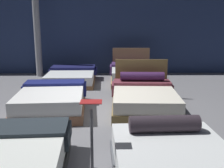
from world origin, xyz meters
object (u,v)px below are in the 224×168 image
(bed_5, at_px, (132,74))
(support_pillar, at_px, (37,30))
(bed_4, at_px, (72,76))
(price_sign, at_px, (92,146))
(bed_1, at_px, (176,168))
(bed_3, at_px, (144,98))
(bed_0, at_px, (2,166))
(bed_2, at_px, (52,100))

(bed_5, relative_size, support_pillar, 0.58)
(bed_5, bearing_deg, bed_4, -178.20)
(price_sign, height_order, support_pillar, support_pillar)
(bed_4, bearing_deg, bed_1, -71.18)
(bed_1, bearing_deg, bed_3, 87.48)
(bed_1, distance_m, bed_5, 5.99)
(bed_3, bearing_deg, price_sign, -108.40)
(bed_1, bearing_deg, bed_5, 87.62)
(bed_0, xyz_separation_m, bed_2, (0.04, 2.89, 0.01))
(bed_3, bearing_deg, bed_2, -174.12)
(support_pillar, bearing_deg, bed_1, -63.95)
(bed_0, bearing_deg, bed_3, 50.56)
(bed_1, xyz_separation_m, price_sign, (-1.07, 0.28, 0.16))
(support_pillar, bearing_deg, bed_4, -40.50)
(bed_0, distance_m, support_pillar, 7.37)
(bed_2, relative_size, bed_5, 1.03)
(bed_4, relative_size, support_pillar, 0.62)
(bed_1, distance_m, bed_4, 6.33)
(bed_2, relative_size, support_pillar, 0.60)
(bed_1, distance_m, price_sign, 1.12)
(bed_2, xyz_separation_m, bed_3, (2.17, 0.13, 0.01))
(bed_5, xyz_separation_m, support_pillar, (-3.49, 1.17, 1.47))
(bed_4, bearing_deg, bed_0, -91.59)
(bed_1, xyz_separation_m, bed_4, (-2.11, 5.97, -0.02))
(bed_3, relative_size, bed_4, 1.01)
(price_sign, relative_size, support_pillar, 0.29)
(bed_3, distance_m, bed_4, 3.57)
(bed_4, height_order, support_pillar, support_pillar)
(bed_2, bearing_deg, bed_0, -94.22)
(bed_3, relative_size, bed_5, 1.08)
(bed_1, xyz_separation_m, bed_5, (-0.01, 5.99, 0.05))
(support_pillar, bearing_deg, bed_3, -49.28)
(bed_2, distance_m, support_pillar, 4.65)
(bed_0, height_order, bed_2, bed_2)
(bed_0, xyz_separation_m, price_sign, (1.14, 0.21, 0.16))
(bed_1, relative_size, price_sign, 2.16)
(bed_0, bearing_deg, support_pillar, 97.06)
(bed_3, relative_size, price_sign, 2.13)
(bed_0, relative_size, bed_5, 1.08)
(price_sign, bearing_deg, bed_3, 69.15)
(bed_1, height_order, price_sign, price_sign)
(bed_1, relative_size, bed_4, 1.02)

